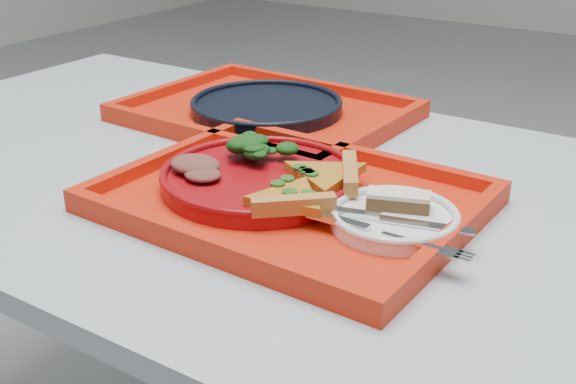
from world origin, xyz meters
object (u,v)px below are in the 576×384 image
(tray_main, at_px, (291,203))
(tray_far, at_px, (267,115))
(dinner_plate, at_px, (260,180))
(dessert_bar, at_px, (399,200))
(navy_plate, at_px, (267,108))

(tray_main, relative_size, tray_far, 1.00)
(dinner_plate, relative_size, dessert_bar, 3.25)
(tray_main, bearing_deg, dessert_bar, 10.34)
(tray_far, distance_m, dinner_plate, 0.32)
(tray_main, distance_m, dinner_plate, 0.06)
(dinner_plate, relative_size, navy_plate, 1.00)
(tray_main, xyz_separation_m, dinner_plate, (-0.06, 0.01, 0.02))
(tray_main, relative_size, dessert_bar, 5.63)
(tray_far, relative_size, navy_plate, 1.73)
(tray_main, distance_m, navy_plate, 0.36)
(dessert_bar, bearing_deg, tray_main, 168.32)
(navy_plate, xyz_separation_m, dessert_bar, (0.37, -0.26, 0.02))
(dinner_plate, bearing_deg, tray_far, 123.08)
(navy_plate, bearing_deg, dinner_plate, -56.92)
(dessert_bar, bearing_deg, tray_far, 124.92)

